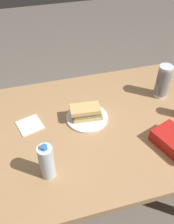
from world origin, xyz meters
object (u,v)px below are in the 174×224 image
object	(u,v)px
plastic_cup_stack	(163,82)
paper_plate	(87,117)
dining_table	(87,137)
sandwich	(86,112)
water_bottle_tall	(47,162)

from	to	relation	value
plastic_cup_stack	paper_plate	bearing A→B (deg)	8.86
dining_table	plastic_cup_stack	distance (m)	0.58
dining_table	paper_plate	bearing A→B (deg)	-104.31
dining_table	sandwich	size ratio (longest dim) A/B	8.18
dining_table	water_bottle_tall	size ratio (longest dim) A/B	7.34
dining_table	sandwich	bearing A→B (deg)	-101.54
sandwich	water_bottle_tall	bearing A→B (deg)	49.42
plastic_cup_stack	water_bottle_tall	bearing A→B (deg)	26.81
sandwich	plastic_cup_stack	xyz separation A→B (m)	(-0.51, -0.08, 0.06)
paper_plate	water_bottle_tall	bearing A→B (deg)	49.15
paper_plate	dining_table	bearing A→B (deg)	75.69
sandwich	water_bottle_tall	size ratio (longest dim) A/B	0.90
sandwich	plastic_cup_stack	size ratio (longest dim) A/B	0.86
water_bottle_tall	plastic_cup_stack	world-z (taller)	plastic_cup_stack
water_bottle_tall	dining_table	bearing A→B (deg)	-136.07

